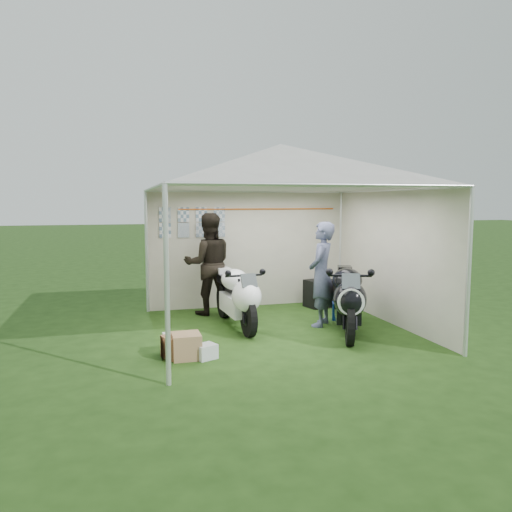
% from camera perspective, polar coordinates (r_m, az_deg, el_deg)
% --- Properties ---
extents(ground, '(80.00, 80.00, 0.00)m').
position_cam_1_polar(ground, '(8.28, 2.73, -8.44)').
color(ground, '#1D3A11').
rests_on(ground, ground).
extents(canopy_tent, '(5.66, 5.66, 3.00)m').
position_cam_1_polar(canopy_tent, '(8.06, 2.75, 9.63)').
color(canopy_tent, silver).
rests_on(canopy_tent, ground).
extents(motorcycle_white, '(0.52, 2.03, 1.00)m').
position_cam_1_polar(motorcycle_white, '(8.30, -2.14, -4.47)').
color(motorcycle_white, black).
rests_on(motorcycle_white, ground).
extents(motorcycle_black, '(1.09, 2.05, 1.07)m').
position_cam_1_polar(motorcycle_black, '(8.03, 10.43, -4.65)').
color(motorcycle_black, black).
rests_on(motorcycle_black, ground).
extents(paddock_stand, '(0.47, 0.39, 0.30)m').
position_cam_1_polar(paddock_stand, '(9.08, 9.99, -6.23)').
color(paddock_stand, '#193AB4').
rests_on(paddock_stand, ground).
extents(person_dark_jacket, '(0.94, 0.74, 1.89)m').
position_cam_1_polar(person_dark_jacket, '(9.31, -5.45, -0.90)').
color(person_dark_jacket, black).
rests_on(person_dark_jacket, ground).
extents(person_blue_jacket, '(0.72, 0.77, 1.76)m').
position_cam_1_polar(person_blue_jacket, '(8.47, 7.50, -2.07)').
color(person_blue_jacket, slate).
rests_on(person_blue_jacket, ground).
extents(equipment_box, '(0.63, 0.55, 0.54)m').
position_cam_1_polar(equipment_box, '(10.07, 7.33, -4.26)').
color(equipment_box, black).
rests_on(equipment_box, ground).
extents(crate_0, '(0.46, 0.36, 0.29)m').
position_cam_1_polar(crate_0, '(7.04, -8.67, -9.94)').
color(crate_0, silver).
rests_on(crate_0, ground).
extents(crate_1, '(0.38, 0.38, 0.34)m').
position_cam_1_polar(crate_1, '(6.87, -7.97, -10.15)').
color(crate_1, '#916F4D').
rests_on(crate_1, ground).
extents(crate_2, '(0.33, 0.31, 0.20)m').
position_cam_1_polar(crate_2, '(6.84, -5.77, -10.81)').
color(crate_2, silver).
rests_on(crate_2, ground).
extents(crate_3, '(0.51, 0.42, 0.30)m').
position_cam_1_polar(crate_3, '(6.94, -8.70, -10.15)').
color(crate_3, brown).
rests_on(crate_3, ground).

